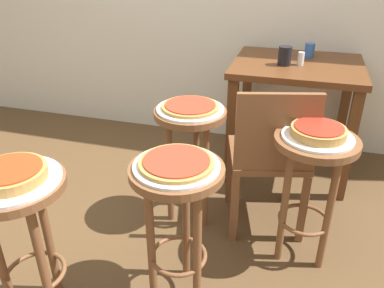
% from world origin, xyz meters
% --- Properties ---
extents(ground_plane, '(6.00, 6.00, 0.00)m').
position_xyz_m(ground_plane, '(0.00, 0.00, 0.00)').
color(ground_plane, brown).
extents(stool_foreground, '(0.38, 0.38, 0.68)m').
position_xyz_m(stool_foreground, '(-0.23, -0.37, 0.50)').
color(stool_foreground, brown).
rests_on(stool_foreground, ground_plane).
extents(serving_plate_foreground, '(0.36, 0.36, 0.01)m').
position_xyz_m(serving_plate_foreground, '(-0.23, -0.37, 0.69)').
color(serving_plate_foreground, silver).
rests_on(serving_plate_foreground, stool_foreground).
extents(pizza_foreground, '(0.26, 0.26, 0.05)m').
position_xyz_m(pizza_foreground, '(-0.23, -0.37, 0.71)').
color(pizza_foreground, '#B78442').
rests_on(pizza_foreground, serving_plate_foreground).
extents(stool_middle, '(0.38, 0.38, 0.68)m').
position_xyz_m(stool_middle, '(0.32, -0.10, 0.50)').
color(stool_middle, brown).
rests_on(stool_middle, ground_plane).
extents(serving_plate_middle, '(0.34, 0.34, 0.01)m').
position_xyz_m(serving_plate_middle, '(0.32, -0.10, 0.69)').
color(serving_plate_middle, silver).
rests_on(serving_plate_middle, stool_middle).
extents(pizza_middle, '(0.30, 0.30, 0.02)m').
position_xyz_m(pizza_middle, '(0.32, -0.10, 0.70)').
color(pizza_middle, '#B78442').
rests_on(pizza_middle, serving_plate_middle).
extents(stool_leftside, '(0.38, 0.38, 0.68)m').
position_xyz_m(stool_leftside, '(0.84, 0.31, 0.50)').
color(stool_leftside, brown).
rests_on(stool_leftside, ground_plane).
extents(serving_plate_leftside, '(0.32, 0.32, 0.01)m').
position_xyz_m(serving_plate_leftside, '(0.84, 0.31, 0.69)').
color(serving_plate_leftside, white).
rests_on(serving_plate_leftside, stool_leftside).
extents(pizza_leftside, '(0.24, 0.24, 0.05)m').
position_xyz_m(pizza_leftside, '(0.84, 0.31, 0.71)').
color(pizza_leftside, '#B78442').
rests_on(pizza_leftside, serving_plate_leftside).
extents(stool_rear, '(0.38, 0.38, 0.68)m').
position_xyz_m(stool_rear, '(0.21, 0.46, 0.50)').
color(stool_rear, brown).
rests_on(stool_rear, ground_plane).
extents(serving_plate_rear, '(0.35, 0.35, 0.01)m').
position_xyz_m(serving_plate_rear, '(0.21, 0.46, 0.69)').
color(serving_plate_rear, white).
rests_on(serving_plate_rear, stool_rear).
extents(pizza_rear, '(0.30, 0.30, 0.02)m').
position_xyz_m(pizza_rear, '(0.21, 0.46, 0.70)').
color(pizza_rear, '#B78442').
rests_on(pizza_rear, serving_plate_rear).
extents(dining_table, '(0.81, 0.70, 0.77)m').
position_xyz_m(dining_table, '(0.71, 1.20, 0.63)').
color(dining_table, '#5B3319').
rests_on(dining_table, ground_plane).
extents(cup_near_edge, '(0.08, 0.08, 0.12)m').
position_xyz_m(cup_near_edge, '(0.62, 1.13, 0.83)').
color(cup_near_edge, black).
rests_on(cup_near_edge, dining_table).
extents(cup_far_edge, '(0.06, 0.06, 0.09)m').
position_xyz_m(cup_far_edge, '(0.77, 1.36, 0.82)').
color(cup_far_edge, '#3360B2').
rests_on(cup_far_edge, dining_table).
extents(condiment_shaker, '(0.04, 0.04, 0.08)m').
position_xyz_m(condiment_shaker, '(0.72, 1.16, 0.81)').
color(condiment_shaker, white).
rests_on(condiment_shaker, dining_table).
extents(wooden_chair, '(0.49, 0.49, 0.85)m').
position_xyz_m(wooden_chair, '(0.63, 0.49, 0.47)').
color(wooden_chair, brown).
rests_on(wooden_chair, ground_plane).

